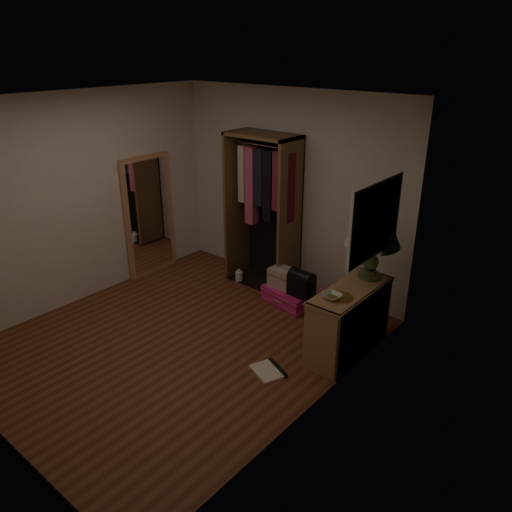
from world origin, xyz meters
name	(u,v)px	position (x,y,z in m)	size (l,w,h in m)	color
ground	(182,340)	(0.00, 0.00, 0.00)	(4.00, 4.00, 0.00)	#592B19
room_walls	(181,214)	(0.08, 0.04, 1.50)	(3.52, 4.02, 2.60)	silver
console_bookshelf	(350,318)	(1.54, 1.04, 0.39)	(0.42, 1.12, 0.75)	#987149
open_wardrobe	(265,198)	(-0.23, 1.77, 1.21)	(0.96, 0.50, 2.05)	brown
floor_mirror	(149,216)	(-1.70, 1.00, 0.85)	(0.06, 0.80, 1.70)	tan
pink_suitcase	(291,296)	(0.43, 1.50, 0.10)	(0.74, 0.59, 0.20)	#E21B83
train_case	(284,278)	(0.32, 1.48, 0.33)	(0.37, 0.26, 0.26)	tan
black_bag	(301,283)	(0.63, 1.43, 0.38)	(0.33, 0.22, 0.34)	black
table_lamp	(374,231)	(1.54, 1.38, 1.28)	(0.69, 0.69, 0.73)	#404E25
brass_tray	(340,297)	(1.54, 0.77, 0.76)	(0.31, 0.31, 0.01)	#AF8743
ceramic_bowl	(332,296)	(1.49, 0.70, 0.77)	(0.19, 0.19, 0.05)	#B1D5B3
white_jug	(239,276)	(-0.50, 1.54, 0.08)	(0.13, 0.13, 0.18)	white
floor_book	(270,371)	(1.13, 0.17, 0.01)	(0.41, 0.38, 0.03)	#F0E6CA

